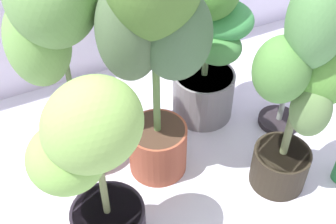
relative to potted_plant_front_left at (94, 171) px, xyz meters
name	(u,v)px	position (x,y,z in m)	size (l,w,h in m)	color
ground_plane	(186,190)	(0.36, 0.09, -0.40)	(8.00, 8.00, 0.00)	silver
potted_plant_front_left	(94,171)	(0.00, 0.00, 0.00)	(0.38, 0.31, 0.71)	black
potted_plant_back_right	(207,43)	(0.63, 0.44, -0.02)	(0.43, 0.35, 0.72)	gray
potted_plant_center	(155,29)	(0.31, 0.25, 0.24)	(0.42, 0.39, 1.03)	#9B4A32
potted_plant_front_right	(304,82)	(0.69, -0.03, 0.09)	(0.38, 0.29, 0.88)	black
potted_plant_back_left	(57,47)	(0.04, 0.44, 0.13)	(0.42, 0.42, 0.90)	brown
floor_fan	(289,76)	(0.90, 0.24, -0.14)	(0.25, 0.25, 0.39)	black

